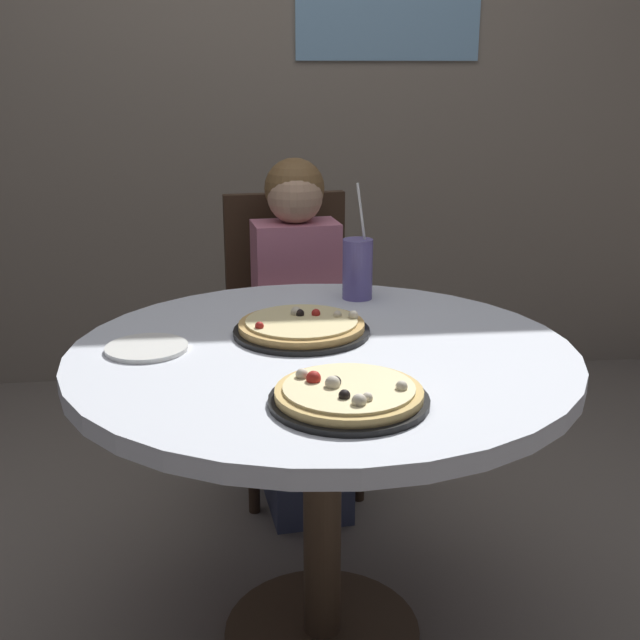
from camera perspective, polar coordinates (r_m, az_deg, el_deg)
ground_plane at (r=2.14m, az=0.15°, el=-21.35°), size 8.00×8.00×0.00m
wall_with_window at (r=3.53m, az=-3.24°, el=19.22°), size 5.20×0.14×2.90m
dining_table at (r=1.81m, az=0.17°, el=-5.30°), size 1.12×1.12×0.75m
chair_wooden at (r=2.66m, az=-2.08°, el=-0.27°), size 0.44×0.44×0.95m
diner_child at (r=2.51m, az=-1.36°, el=-2.51°), size 0.29×0.42×1.08m
pizza_veggie at (r=1.48m, az=2.03°, el=-5.34°), size 0.30×0.30×0.05m
pizza_cheese at (r=1.86m, az=-1.30°, el=-0.51°), size 0.32×0.32×0.05m
soda_cup at (r=2.14m, az=2.68°, el=3.66°), size 0.08×0.08×0.31m
plate_small at (r=1.80m, az=-12.17°, el=-1.95°), size 0.18×0.18×0.01m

